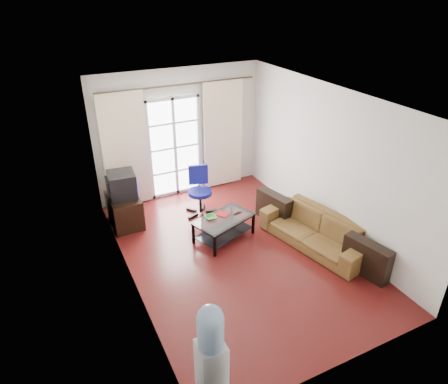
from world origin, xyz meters
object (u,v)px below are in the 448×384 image
(coffee_table, at_px, (224,225))
(task_chair, at_px, (200,200))
(sofa, at_px, (315,230))
(crt_tv, at_px, (121,185))
(tv_stand, at_px, (125,210))
(water_cooler, at_px, (211,356))

(coffee_table, height_order, task_chair, task_chair)
(sofa, distance_m, crt_tv, 3.64)
(crt_tv, bearing_deg, sofa, -32.58)
(coffee_table, xyz_separation_m, tv_stand, (-1.49, 1.28, 0.02))
(sofa, distance_m, task_chair, 2.37)
(coffee_table, height_order, tv_stand, tv_stand)
(coffee_table, relative_size, water_cooler, 0.85)
(sofa, height_order, coffee_table, sofa)
(coffee_table, distance_m, task_chair, 1.03)
(water_cooler, bearing_deg, tv_stand, 91.11)
(tv_stand, relative_size, water_cooler, 0.57)
(water_cooler, bearing_deg, coffee_table, 63.31)
(sofa, xyz_separation_m, water_cooler, (-2.90, -1.95, 0.44))
(tv_stand, relative_size, task_chair, 0.83)
(tv_stand, height_order, task_chair, task_chair)
(sofa, distance_m, water_cooler, 3.52)
(tv_stand, height_order, water_cooler, water_cooler)
(coffee_table, xyz_separation_m, water_cooler, (-1.54, -2.84, 0.46))
(sofa, distance_m, coffee_table, 1.63)
(water_cooler, bearing_deg, sofa, 35.67)
(coffee_table, height_order, water_cooler, water_cooler)
(sofa, bearing_deg, coffee_table, -135.82)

